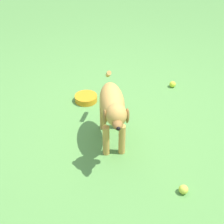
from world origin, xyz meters
TOP-DOWN VIEW (x-y plane):
  - ground at (0.00, 0.00)m, footprint 14.00×14.00m
  - dog at (0.15, 0.25)m, footprint 0.27×0.81m
  - tennis_ball_0 at (-0.19, 0.87)m, footprint 0.07×0.07m
  - tennis_ball_1 at (-0.68, -0.46)m, footprint 0.07×0.07m
  - water_bowl at (0.25, -0.43)m, footprint 0.22×0.22m

SIDE VIEW (x-z plane):
  - ground at x=0.00m, z-range 0.00..0.00m
  - water_bowl at x=0.25m, z-range 0.00..0.06m
  - tennis_ball_0 at x=-0.19m, z-range 0.00..0.07m
  - tennis_ball_1 at x=-0.68m, z-range 0.00..0.07m
  - dog at x=0.15m, z-range 0.09..0.64m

